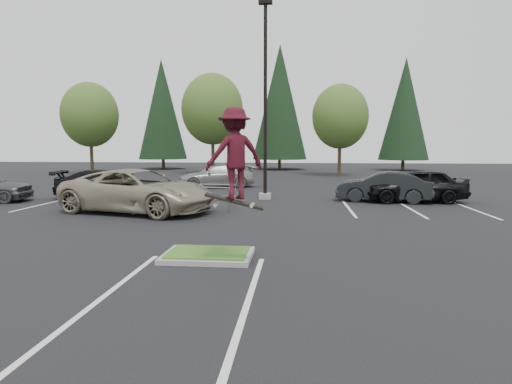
# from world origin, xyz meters

# --- Properties ---
(ground) EXTENTS (120.00, 120.00, 0.00)m
(ground) POSITION_xyz_m (0.00, 0.00, 0.00)
(ground) COLOR black
(ground) RESTS_ON ground
(grass_median) EXTENTS (2.20, 1.60, 0.16)m
(grass_median) POSITION_xyz_m (0.00, 0.00, 0.08)
(grass_median) COLOR gray
(grass_median) RESTS_ON ground
(stall_lines) EXTENTS (22.62, 17.60, 0.01)m
(stall_lines) POSITION_xyz_m (-1.35, 6.02, 0.00)
(stall_lines) COLOR silver
(stall_lines) RESTS_ON ground
(light_pole) EXTENTS (0.70, 0.60, 10.12)m
(light_pole) POSITION_xyz_m (0.50, 12.00, 4.56)
(light_pole) COLOR gray
(light_pole) RESTS_ON ground
(decid_a) EXTENTS (5.44, 5.44, 8.91)m
(decid_a) POSITION_xyz_m (-18.01, 30.03, 5.58)
(decid_a) COLOR #38281C
(decid_a) RESTS_ON ground
(decid_b) EXTENTS (5.89, 5.89, 9.64)m
(decid_b) POSITION_xyz_m (-6.01, 30.53, 6.04)
(decid_b) COLOR #38281C
(decid_b) RESTS_ON ground
(decid_c) EXTENTS (5.12, 5.12, 8.38)m
(decid_c) POSITION_xyz_m (5.99, 29.83, 5.25)
(decid_c) COLOR #38281C
(decid_c) RESTS_ON ground
(conif_a) EXTENTS (5.72, 5.72, 13.00)m
(conif_a) POSITION_xyz_m (-14.00, 40.00, 7.10)
(conif_a) COLOR #38281C
(conif_a) RESTS_ON ground
(conif_b) EXTENTS (6.38, 6.38, 14.50)m
(conif_b) POSITION_xyz_m (0.00, 40.50, 7.85)
(conif_b) COLOR #38281C
(conif_b) RESTS_ON ground
(conif_c) EXTENTS (5.50, 5.50, 12.50)m
(conif_c) POSITION_xyz_m (14.00, 39.50, 6.85)
(conif_c) COLOR #38281C
(conif_c) RESTS_ON ground
(cart_corral) EXTENTS (3.91, 1.53, 1.09)m
(cart_corral) POSITION_xyz_m (-2.94, 8.02, 0.69)
(cart_corral) COLOR gray
(cart_corral) RESTS_ON ground
(skateboarder) EXTENTS (1.50, 1.28, 2.25)m
(skateboarder) POSITION_xyz_m (0.82, -1.00, 2.61)
(skateboarder) COLOR black
(skateboarder) RESTS_ON ground
(car_l_tan) EXTENTS (7.10, 4.62, 1.82)m
(car_l_tan) POSITION_xyz_m (-4.50, 7.00, 0.91)
(car_l_tan) COLOR gray
(car_l_tan) RESTS_ON ground
(car_l_black) EXTENTS (5.51, 2.95, 1.52)m
(car_l_black) POSITION_xyz_m (-8.00, 11.50, 0.76)
(car_l_black) COLOR black
(car_l_black) RESTS_ON ground
(car_r_charc) EXTENTS (4.85, 2.54, 1.52)m
(car_r_charc) POSITION_xyz_m (6.50, 11.50, 0.76)
(car_r_charc) COLOR black
(car_r_charc) RESTS_ON ground
(car_r_black) EXTENTS (5.07, 2.32, 1.68)m
(car_r_black) POSITION_xyz_m (8.00, 11.50, 0.84)
(car_r_black) COLOR black
(car_r_black) RESTS_ON ground
(car_far_silver) EXTENTS (5.58, 3.76, 1.50)m
(car_far_silver) POSITION_xyz_m (-3.18, 18.00, 0.75)
(car_far_silver) COLOR #989893
(car_far_silver) RESTS_ON ground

